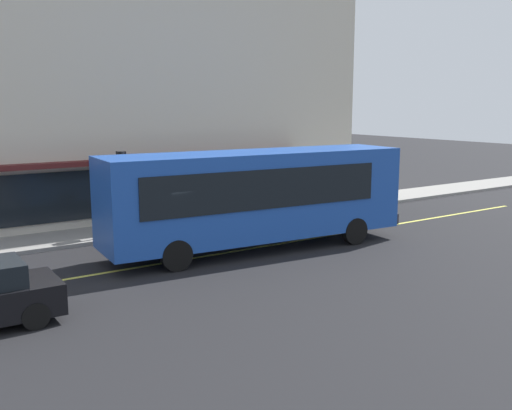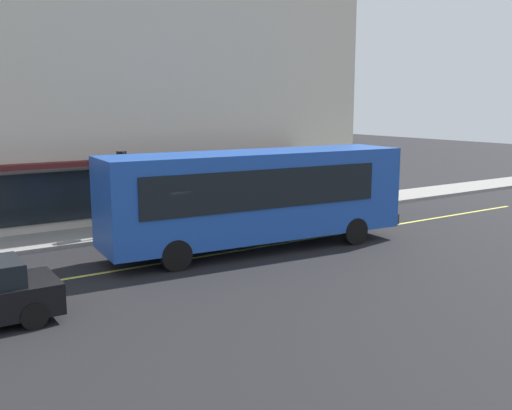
{
  "view_description": "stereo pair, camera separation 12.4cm",
  "coord_description": "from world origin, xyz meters",
  "views": [
    {
      "loc": [
        -8.74,
        -16.8,
        5.16
      ],
      "look_at": [
        2.53,
        -0.13,
        1.6
      ],
      "focal_mm": 40.45,
      "sensor_mm": 36.0,
      "label": 1
    },
    {
      "loc": [
        -8.63,
        -16.87,
        5.16
      ],
      "look_at": [
        2.53,
        -0.13,
        1.6
      ],
      "focal_mm": 40.45,
      "sensor_mm": 36.0,
      "label": 2
    }
  ],
  "objects": [
    {
      "name": "ground",
      "position": [
        0.0,
        0.0,
        0.0
      ],
      "size": [
        120.0,
        120.0,
        0.0
      ],
      "primitive_type": "plane",
      "color": "black"
    },
    {
      "name": "bus",
      "position": [
        2.56,
        -0.18,
        1.99
      ],
      "size": [
        11.29,
        3.36,
        3.5
      ],
      "color": "#1E4CAD",
      "rests_on": "ground"
    },
    {
      "name": "storefront_building",
      "position": [
        -0.35,
        10.6,
        7.35
      ],
      "size": [
        26.85,
        9.31,
        14.72
      ],
      "color": "beige",
      "rests_on": "ground"
    },
    {
      "name": "traffic_light",
      "position": [
        -0.69,
        4.31,
        2.53
      ],
      "size": [
        0.3,
        0.52,
        3.2
      ],
      "color": "#2D2D33",
      "rests_on": "sidewalk"
    },
    {
      "name": "sidewalk",
      "position": [
        0.0,
        4.94,
        0.07
      ],
      "size": [
        80.0,
        2.62,
        0.15
      ],
      "primitive_type": "cube",
      "color": "gray",
      "rests_on": "ground"
    },
    {
      "name": "lane_centre_stripe",
      "position": [
        0.0,
        0.0,
        0.0
      ],
      "size": [
        36.0,
        0.16,
        0.01
      ],
      "primitive_type": "cube",
      "color": "#D8D14C",
      "rests_on": "ground"
    }
  ]
}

